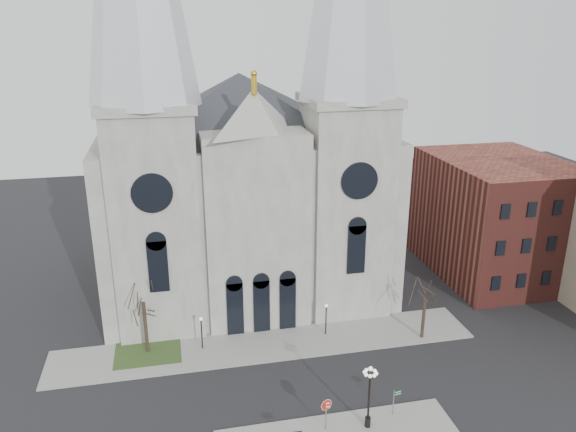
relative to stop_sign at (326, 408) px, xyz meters
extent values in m
plane|color=black|center=(-2.29, 1.58, -2.02)|extent=(160.00, 160.00, 0.00)
cube|color=gray|center=(-2.29, 12.58, -1.95)|extent=(40.00, 6.00, 0.14)
cube|color=#2D4A20|center=(-13.29, 13.58, -1.93)|extent=(6.00, 5.00, 0.18)
cube|color=gray|center=(-2.29, 27.58, 6.98)|extent=(30.00, 24.00, 18.00)
pyramid|color=#2D3035|center=(-2.29, 27.58, 21.98)|extent=(33.00, 26.40, 6.00)
cube|color=gray|center=(-11.79, 19.08, 8.98)|extent=(8.00, 8.00, 22.00)
cylinder|color=black|center=(-11.79, 15.03, 12.98)|extent=(3.60, 0.30, 3.60)
cube|color=gray|center=(7.21, 19.08, 8.98)|extent=(8.00, 8.00, 22.00)
cylinder|color=black|center=(7.21, 15.03, 12.98)|extent=(3.60, 0.30, 3.60)
cube|color=gray|center=(-2.29, 17.58, 7.73)|extent=(10.00, 5.00, 19.50)
pyramid|color=gray|center=(-2.29, 17.58, 19.48)|extent=(11.00, 5.00, 4.00)
cube|color=maroon|center=(27.71, 23.58, 4.98)|extent=(14.00, 18.00, 14.00)
cylinder|color=black|center=(-13.29, 13.58, 0.60)|extent=(0.32, 0.32, 5.25)
cylinder|color=black|center=(12.71, 10.58, 0.08)|extent=(0.32, 0.32, 4.20)
cylinder|color=black|center=(-8.29, 13.08, -0.38)|extent=(0.12, 0.12, 3.00)
sphere|color=white|center=(-8.29, 13.08, 1.22)|extent=(0.32, 0.32, 0.32)
cylinder|color=black|center=(3.71, 13.08, -0.38)|extent=(0.12, 0.12, 3.00)
sphere|color=white|center=(3.71, 13.08, 1.22)|extent=(0.32, 0.32, 0.32)
cylinder|color=slate|center=(0.00, 0.00, -0.60)|extent=(0.10, 0.10, 2.57)
cylinder|color=red|center=(0.00, 0.00, 0.30)|extent=(0.89, 0.13, 0.89)
cylinder|color=white|center=(0.00, 0.00, 0.30)|extent=(0.96, 0.12, 0.96)
cube|color=white|center=(0.00, 0.00, 0.44)|extent=(0.49, 0.07, 0.11)
cube|color=white|center=(0.00, 0.00, 0.15)|extent=(0.56, 0.08, 0.11)
cylinder|color=black|center=(3.17, -0.39, 0.44)|extent=(0.16, 0.16, 4.65)
cylinder|color=black|center=(3.17, -0.39, -1.48)|extent=(0.45, 0.45, 0.81)
sphere|color=white|center=(3.17, -0.39, 3.22)|extent=(0.32, 0.32, 0.32)
cylinder|color=slate|center=(5.55, 0.47, -0.79)|extent=(0.09, 0.09, 2.18)
cube|color=#0C541E|center=(5.90, 0.52, 0.15)|extent=(0.61, 0.13, 0.15)
cube|color=#0C541E|center=(5.90, 0.52, -0.05)|extent=(0.61, 0.13, 0.15)
camera|label=1|loc=(-10.10, -33.23, 27.13)|focal=35.00mm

